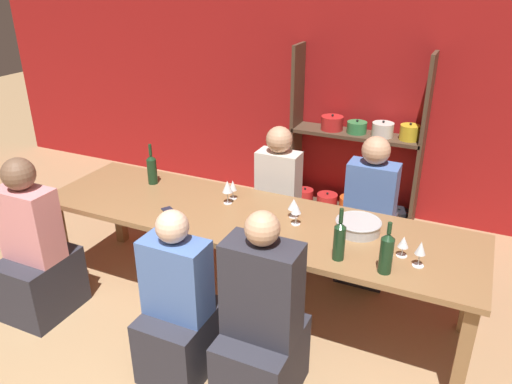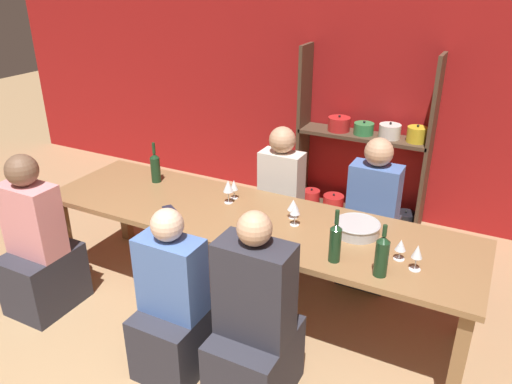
# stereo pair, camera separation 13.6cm
# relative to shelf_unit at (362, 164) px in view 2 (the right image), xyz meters

# --- Properties ---
(wall_back_red) EXTENTS (8.80, 0.06, 2.70)m
(wall_back_red) POSITION_rel_shelf_unit_xyz_m (-0.25, 0.20, 0.77)
(wall_back_red) COLOR #A31919
(wall_back_red) RESTS_ON ground_plane
(shelf_unit) EXTENTS (1.29, 0.30, 1.70)m
(shelf_unit) POSITION_rel_shelf_unit_xyz_m (0.00, 0.00, 0.00)
(shelf_unit) COLOR #4C3828
(shelf_unit) RESTS_ON ground_plane
(dining_table) EXTENTS (3.19, 0.88, 0.75)m
(dining_table) POSITION_rel_shelf_unit_xyz_m (-0.31, -1.81, 0.10)
(dining_table) COLOR olive
(dining_table) RESTS_ON ground_plane
(mixing_bowl) EXTENTS (0.31, 0.31, 0.08)m
(mixing_bowl) POSITION_rel_shelf_unit_xyz_m (0.44, -1.71, 0.22)
(mixing_bowl) COLOR #B7BABC
(mixing_bowl) RESTS_ON dining_table
(wine_bottle_green) EXTENTS (0.08, 0.08, 0.33)m
(wine_bottle_green) POSITION_rel_shelf_unit_xyz_m (0.71, -2.12, 0.31)
(wine_bottle_green) COLOR #19381E
(wine_bottle_green) RESTS_ON dining_table
(wine_bottle_dark) EXTENTS (0.07, 0.07, 0.34)m
(wine_bottle_dark) POSITION_rel_shelf_unit_xyz_m (0.42, -2.09, 0.31)
(wine_bottle_dark) COLOR #19381E
(wine_bottle_dark) RESTS_ON dining_table
(wine_bottle_amber) EXTENTS (0.08, 0.08, 0.34)m
(wine_bottle_amber) POSITION_rel_shelf_unit_xyz_m (-1.29, -1.62, 0.30)
(wine_bottle_amber) COLOR #19381E
(wine_bottle_amber) RESTS_ON dining_table
(wine_glass_empty_a) EXTENTS (0.07, 0.07, 0.16)m
(wine_glass_empty_a) POSITION_rel_shelf_unit_xyz_m (0.03, -1.79, 0.29)
(wine_glass_empty_a) COLOR white
(wine_glass_empty_a) RESTS_ON dining_table
(wine_glass_red_a) EXTENTS (0.08, 0.08, 0.14)m
(wine_glass_red_a) POSITION_rel_shelf_unit_xyz_m (-0.02, -1.69, 0.27)
(wine_glass_red_a) COLOR white
(wine_glass_red_a) RESTS_ON dining_table
(wine_glass_red_b) EXTENTS (0.08, 0.08, 0.18)m
(wine_glass_red_b) POSITION_rel_shelf_unit_xyz_m (-0.55, -1.69, 0.31)
(wine_glass_red_b) COLOR white
(wine_glass_red_b) RESTS_ON dining_table
(wine_glass_red_c) EXTENTS (0.07, 0.07, 0.14)m
(wine_glass_red_c) POSITION_rel_shelf_unit_xyz_m (0.77, -1.90, 0.27)
(wine_glass_red_c) COLOR white
(wine_glass_red_c) RESTS_ON dining_table
(wine_glass_red_d) EXTENTS (0.07, 0.07, 0.17)m
(wine_glass_red_d) POSITION_rel_shelf_unit_xyz_m (0.88, -1.97, 0.29)
(wine_glass_red_d) COLOR white
(wine_glass_red_d) RESTS_ON dining_table
(wine_glass_white_a) EXTENTS (0.06, 0.06, 0.15)m
(wine_glass_white_a) POSITION_rel_shelf_unit_xyz_m (-0.55, -1.60, 0.28)
(wine_glass_white_a) COLOR white
(wine_glass_white_a) RESTS_ON dining_table
(wine_glass_white_b) EXTENTS (0.07, 0.07, 0.17)m
(wine_glass_white_b) POSITION_rel_shelf_unit_xyz_m (-0.14, -2.11, 0.29)
(wine_glass_white_b) COLOR white
(wine_glass_white_b) RESTS_ON dining_table
(cell_phone) EXTENTS (0.16, 0.14, 0.01)m
(cell_phone) POSITION_rel_shelf_unit_xyz_m (-0.87, -2.00, 0.18)
(cell_phone) COLOR #1E2338
(cell_phone) RESTS_ON dining_table
(person_near_a) EXTENTS (0.41, 0.51, 1.23)m
(person_near_a) POSITION_rel_shelf_unit_xyz_m (-1.67, -2.54, -0.12)
(person_near_a) COLOR #2D2D38
(person_near_a) RESTS_ON ground_plane
(person_far_a) EXTENTS (0.39, 0.48, 1.21)m
(person_far_a) POSITION_rel_shelf_unit_xyz_m (0.38, -1.03, -0.13)
(person_far_a) COLOR #2D2D38
(person_far_a) RESTS_ON ground_plane
(person_near_b) EXTENTS (0.40, 0.50, 1.14)m
(person_near_b) POSITION_rel_shelf_unit_xyz_m (-0.42, -2.61, -0.16)
(person_near_b) COLOR #2D2D38
(person_near_b) RESTS_ON ground_plane
(person_far_b) EXTENTS (0.36, 0.45, 1.21)m
(person_far_b) POSITION_rel_shelf_unit_xyz_m (-0.39, -1.10, -0.12)
(person_far_b) COLOR #2D2D38
(person_far_b) RESTS_ON ground_plane
(person_near_c) EXTENTS (0.43, 0.53, 1.23)m
(person_near_c) POSITION_rel_shelf_unit_xyz_m (0.13, -2.58, -0.13)
(person_near_c) COLOR #2D2D38
(person_near_c) RESTS_ON ground_plane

